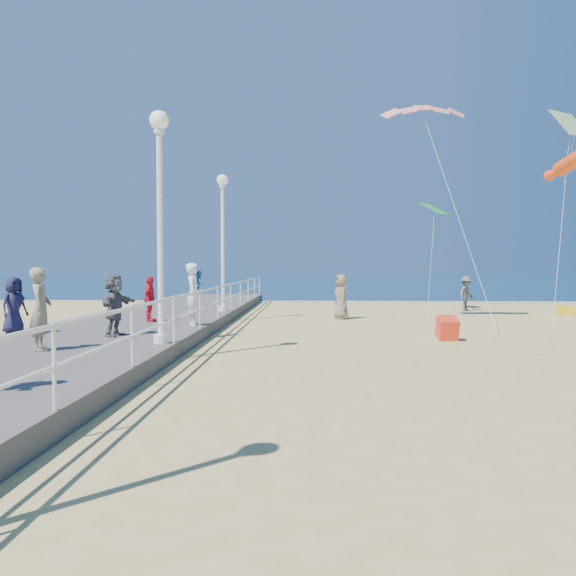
{
  "coord_description": "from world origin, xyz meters",
  "views": [
    {
      "loc": [
        -1.86,
        -12.75,
        2.21
      ],
      "look_at": [
        -2.5,
        2.0,
        1.6
      ],
      "focal_mm": 35.0,
      "sensor_mm": 36.0,
      "label": 1
    }
  ],
  "objects_px": {
    "spectator_6": "(41,309)",
    "beach_chair_right": "(564,311)",
    "spectator_4": "(14,306)",
    "spectator_5": "(115,305)",
    "toddler_held": "(199,284)",
    "beach_walker_c": "(341,297)",
    "woman_holding_toddler": "(194,294)",
    "lamp_post_far": "(223,228)",
    "box_kite": "(447,330)",
    "lamp_post_mid": "(160,201)",
    "spectator_3": "(150,299)",
    "beach_walker_a": "(466,294)"
  },
  "relations": [
    {
      "from": "toddler_held",
      "to": "box_kite",
      "type": "relative_size",
      "value": 1.3
    },
    {
      "from": "lamp_post_far",
      "to": "beach_walker_c",
      "type": "xyz_separation_m",
      "value": [
        4.68,
        1.13,
        -2.75
      ]
    },
    {
      "from": "spectator_5",
      "to": "beach_walker_a",
      "type": "xyz_separation_m",
      "value": [
        12.41,
        13.2,
        -0.36
      ]
    },
    {
      "from": "spectator_5",
      "to": "lamp_post_far",
      "type": "bearing_deg",
      "value": -2.36
    },
    {
      "from": "lamp_post_mid",
      "to": "beach_walker_a",
      "type": "height_order",
      "value": "lamp_post_mid"
    },
    {
      "from": "lamp_post_far",
      "to": "box_kite",
      "type": "bearing_deg",
      "value": -35.52
    },
    {
      "from": "spectator_3",
      "to": "spectator_5",
      "type": "height_order",
      "value": "spectator_5"
    },
    {
      "from": "lamp_post_mid",
      "to": "beach_chair_right",
      "type": "xyz_separation_m",
      "value": [
        14.51,
        12.22,
        -3.46
      ]
    },
    {
      "from": "spectator_5",
      "to": "toddler_held",
      "type": "bearing_deg",
      "value": -22.27
    },
    {
      "from": "spectator_4",
      "to": "spectator_6",
      "type": "xyz_separation_m",
      "value": [
        2.02,
        -2.66,
        0.13
      ]
    },
    {
      "from": "lamp_post_mid",
      "to": "spectator_5",
      "type": "bearing_deg",
      "value": 140.84
    },
    {
      "from": "spectator_4",
      "to": "spectator_5",
      "type": "height_order",
      "value": "spectator_5"
    },
    {
      "from": "beach_walker_a",
      "to": "box_kite",
      "type": "relative_size",
      "value": 2.8
    },
    {
      "from": "lamp_post_far",
      "to": "toddler_held",
      "type": "xyz_separation_m",
      "value": [
        0.1,
        -5.05,
        -2.02
      ]
    },
    {
      "from": "lamp_post_far",
      "to": "spectator_3",
      "type": "height_order",
      "value": "lamp_post_far"
    },
    {
      "from": "spectator_3",
      "to": "beach_walker_a",
      "type": "bearing_deg",
      "value": -50.91
    },
    {
      "from": "spectator_6",
      "to": "lamp_post_mid",
      "type": "bearing_deg",
      "value": -75.36
    },
    {
      "from": "spectator_3",
      "to": "box_kite",
      "type": "height_order",
      "value": "spectator_3"
    },
    {
      "from": "lamp_post_mid",
      "to": "spectator_4",
      "type": "height_order",
      "value": "lamp_post_mid"
    },
    {
      "from": "spectator_6",
      "to": "beach_chair_right",
      "type": "height_order",
      "value": "spectator_6"
    },
    {
      "from": "spectator_5",
      "to": "beach_chair_right",
      "type": "height_order",
      "value": "spectator_5"
    },
    {
      "from": "lamp_post_far",
      "to": "beach_chair_right",
      "type": "distance_m",
      "value": 15.26
    },
    {
      "from": "toddler_held",
      "to": "spectator_4",
      "type": "distance_m",
      "value": 5.05
    },
    {
      "from": "woman_holding_toddler",
      "to": "box_kite",
      "type": "relative_size",
      "value": 3.1
    },
    {
      "from": "beach_walker_c",
      "to": "spectator_5",
      "type": "bearing_deg",
      "value": -47.17
    },
    {
      "from": "spectator_6",
      "to": "spectator_3",
      "type": "bearing_deg",
      "value": -19.48
    },
    {
      "from": "spectator_3",
      "to": "beach_walker_a",
      "type": "xyz_separation_m",
      "value": [
        12.55,
        9.67,
        -0.29
      ]
    },
    {
      "from": "toddler_held",
      "to": "beach_chair_right",
      "type": "height_order",
      "value": "toddler_held"
    },
    {
      "from": "woman_holding_toddler",
      "to": "beach_walker_a",
      "type": "xyz_separation_m",
      "value": [
        10.93,
        10.65,
        -0.49
      ]
    },
    {
      "from": "box_kite",
      "to": "beach_chair_right",
      "type": "relative_size",
      "value": 1.09
    },
    {
      "from": "woman_holding_toddler",
      "to": "beach_chair_right",
      "type": "bearing_deg",
      "value": -61.75
    },
    {
      "from": "toddler_held",
      "to": "spectator_5",
      "type": "xyz_separation_m",
      "value": [
        -1.63,
        -2.7,
        -0.44
      ]
    },
    {
      "from": "toddler_held",
      "to": "spectator_5",
      "type": "distance_m",
      "value": 3.19
    },
    {
      "from": "woman_holding_toddler",
      "to": "spectator_6",
      "type": "height_order",
      "value": "woman_holding_toddler"
    },
    {
      "from": "lamp_post_mid",
      "to": "spectator_6",
      "type": "bearing_deg",
      "value": -151.24
    },
    {
      "from": "beach_walker_c",
      "to": "beach_chair_right",
      "type": "bearing_deg",
      "value": 89.76
    },
    {
      "from": "lamp_post_far",
      "to": "spectator_5",
      "type": "height_order",
      "value": "lamp_post_far"
    },
    {
      "from": "woman_holding_toddler",
      "to": "beach_walker_c",
      "type": "bearing_deg",
      "value": -38.54
    },
    {
      "from": "toddler_held",
      "to": "spectator_4",
      "type": "relative_size",
      "value": 0.52
    },
    {
      "from": "beach_walker_a",
      "to": "woman_holding_toddler",
      "type": "bearing_deg",
      "value": 175.3
    },
    {
      "from": "woman_holding_toddler",
      "to": "beach_walker_c",
      "type": "height_order",
      "value": "woman_holding_toddler"
    },
    {
      "from": "spectator_3",
      "to": "spectator_4",
      "type": "bearing_deg",
      "value": 143.78
    },
    {
      "from": "spectator_6",
      "to": "beach_chair_right",
      "type": "bearing_deg",
      "value": -65.36
    },
    {
      "from": "lamp_post_mid",
      "to": "box_kite",
      "type": "height_order",
      "value": "lamp_post_mid"
    },
    {
      "from": "spectator_5",
      "to": "beach_walker_c",
      "type": "distance_m",
      "value": 10.84
    },
    {
      "from": "spectator_6",
      "to": "beach_chair_right",
      "type": "xyz_separation_m",
      "value": [
        16.74,
        13.44,
        -1.08
      ]
    },
    {
      "from": "woman_holding_toddler",
      "to": "spectator_3",
      "type": "xyz_separation_m",
      "value": [
        -1.61,
        0.98,
        -0.21
      ]
    },
    {
      "from": "woman_holding_toddler",
      "to": "beach_chair_right",
      "type": "height_order",
      "value": "woman_holding_toddler"
    },
    {
      "from": "beach_chair_right",
      "to": "woman_holding_toddler",
      "type": "bearing_deg",
      "value": -149.97
    },
    {
      "from": "toddler_held",
      "to": "spectator_3",
      "type": "distance_m",
      "value": 2.02
    }
  ]
}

